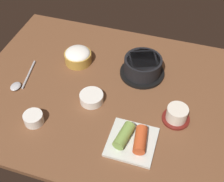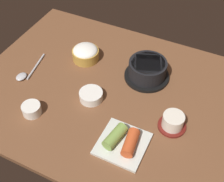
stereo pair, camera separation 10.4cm
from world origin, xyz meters
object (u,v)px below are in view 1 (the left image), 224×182
(side_bowl_near, at_px, (34,118))
(banchan_cup_center, at_px, (92,98))
(rice_bowl, at_px, (78,56))
(stone_pot, at_px, (143,67))
(tea_cup_with_saucer, at_px, (177,114))
(spoon, at_px, (20,82))
(kimchi_plate, at_px, (132,140))

(side_bowl_near, bearing_deg, banchan_cup_center, 43.82)
(rice_bowl, bearing_deg, stone_pot, 1.72)
(tea_cup_with_saucer, height_order, spoon, tea_cup_with_saucer)
(side_bowl_near, xyz_separation_m, spoon, (-0.14, 0.14, -0.01))
(side_bowl_near, distance_m, spoon, 0.20)
(kimchi_plate, relative_size, side_bowl_near, 2.29)
(tea_cup_with_saucer, distance_m, side_bowl_near, 0.47)
(rice_bowl, height_order, side_bowl_near, rice_bowl)
(stone_pot, height_order, spoon, stone_pot)
(kimchi_plate, height_order, spoon, kimchi_plate)
(rice_bowl, height_order, kimchi_plate, rice_bowl)
(banchan_cup_center, height_order, kimchi_plate, kimchi_plate)
(stone_pot, bearing_deg, banchan_cup_center, -126.06)
(stone_pot, bearing_deg, side_bowl_near, -130.82)
(stone_pot, height_order, banchan_cup_center, stone_pot)
(banchan_cup_center, distance_m, kimchi_plate, 0.22)
(stone_pot, distance_m, spoon, 0.47)
(rice_bowl, distance_m, tea_cup_with_saucer, 0.46)
(rice_bowl, xyz_separation_m, banchan_cup_center, (0.12, -0.18, -0.01))
(banchan_cup_center, distance_m, spoon, 0.29)
(tea_cup_with_saucer, bearing_deg, stone_pot, 131.13)
(stone_pot, distance_m, kimchi_plate, 0.32)
(stone_pot, distance_m, rice_bowl, 0.26)
(kimchi_plate, xyz_separation_m, side_bowl_near, (-0.33, -0.02, 0.00))
(kimchi_plate, bearing_deg, spoon, 164.77)
(stone_pot, relative_size, tea_cup_with_saucer, 1.84)
(stone_pot, height_order, rice_bowl, stone_pot)
(banchan_cup_center, height_order, spoon, banchan_cup_center)
(rice_bowl, xyz_separation_m, side_bowl_near, (-0.03, -0.33, -0.01))
(rice_bowl, distance_m, side_bowl_near, 0.33)
(side_bowl_near, bearing_deg, stone_pot, 49.18)
(side_bowl_near, bearing_deg, rice_bowl, 85.24)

